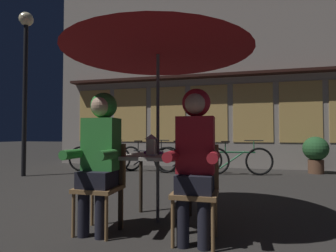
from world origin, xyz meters
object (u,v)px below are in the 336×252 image
Objects in this scene: patio_umbrella at (158,38)px; bicycle_fourth at (237,161)px; person_left_hooded at (100,146)px; cafe_table at (158,164)px; street_lamp at (25,61)px; bicycle_third at (189,159)px; bicycle_second at (148,158)px; book at (154,152)px; bicycle_nearest at (99,158)px; chair_left at (102,181)px; person_right_hooded at (195,148)px; potted_plant at (316,152)px; lantern at (151,144)px; chair_right at (196,186)px.

patio_umbrella is 4.20m from bicycle_fourth.
cafe_table is at bearing 41.57° from person_left_hooded.
bicycle_third is at bearing 21.72° from street_lamp.
bicycle_second is at bearing 110.01° from patio_umbrella.
bicycle_third reaches higher than book.
chair_left is at bearing -61.03° from bicycle_nearest.
patio_umbrella is 1.32m from book.
cafe_table is 0.67m from person_right_hooded.
chair_left is 4.20m from bicycle_third.
person_right_hooded reaches higher than potted_plant.
person_left_hooded reaches higher than bicycle_nearest.
lantern is at bearing -86.43° from bicycle_third.
bicycle_nearest and bicycle_fourth have the same top height.
bicycle_fourth is (1.20, -0.09, 0.00)m from bicycle_third.
person_right_hooded is 0.84× the size of bicycle_fourth.
street_lamp is 2.31× the size of bicycle_third.
lantern reaches higher than cafe_table.
chair_left is 0.22× the size of street_lamp.
potted_plant is at bearing 56.17° from person_left_hooded.
chair_right is 4.35× the size of book.
patio_umbrella is at bearing 37.55° from chair_left.
bicycle_second is (-1.84, 4.16, -0.50)m from person_right_hooded.
person_left_hooded is 4.28m from bicycle_third.
chair_right is 0.62× the size of person_left_hooded.
person_left_hooded reaches higher than bicycle_third.
bicycle_second is (-1.31, 3.81, -0.51)m from lantern.
cafe_table is 0.44× the size of bicycle_fourth.
bicycle_third is at bearing 100.49° from chair_right.
bicycle_fourth is at bearing 84.13° from chair_right.
chair_right reaches higher than bicycle_nearest.
street_lamp is 19.40× the size of book.
person_right_hooded is (0.48, -0.43, -1.21)m from patio_umbrella.
bicycle_second is 1.81× the size of potted_plant.
patio_umbrella is 0.60× the size of street_lamp.
bicycle_nearest is at bearing 118.62° from person_left_hooded.
bicycle_third is (3.66, 1.46, -2.37)m from street_lamp.
patio_umbrella reaches higher than book.
person_left_hooded is at bearing -138.43° from patio_umbrella.
patio_umbrella is 4.65m from street_lamp.
chair_left is 0.52× the size of bicycle_fourth.
lantern is 0.14× the size of bicycle_second.
street_lamp is at bearing -138.48° from bicycle_nearest.
person_right_hooded is 4.35m from bicycle_third.
potted_plant is (5.45, 0.95, 0.20)m from bicycle_nearest.
potted_plant is (2.81, 4.48, -1.51)m from patio_umbrella.
person_left_hooded is at bearing 180.00° from person_right_hooded.
bicycle_fourth is (4.85, 1.37, -2.37)m from street_lamp.
cafe_table is 0.24m from lantern.
bicycle_second is at bearing 101.94° from person_left_hooded.
bicycle_second is 8.33× the size of book.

